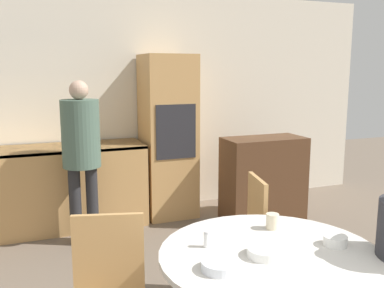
% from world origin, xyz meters
% --- Properties ---
extents(wall_back, '(6.27, 0.05, 2.60)m').
position_xyz_m(wall_back, '(0.00, 4.75, 1.30)').
color(wall_back, silver).
rests_on(wall_back, ground_plane).
extents(kitchen_counter, '(2.25, 0.60, 0.89)m').
position_xyz_m(kitchen_counter, '(-1.16, 4.41, 0.46)').
color(kitchen_counter, tan).
rests_on(kitchen_counter, ground_plane).
extents(oven_unit, '(0.57, 0.59, 1.87)m').
position_xyz_m(oven_unit, '(0.29, 4.41, 0.93)').
color(oven_unit, tan).
rests_on(oven_unit, ground_plane).
extents(sideboard, '(0.92, 0.45, 0.95)m').
position_xyz_m(sideboard, '(1.24, 3.85, 0.47)').
color(sideboard, '#51331E').
rests_on(sideboard, ground_plane).
extents(chair_far_right, '(0.48, 0.48, 0.95)m').
position_xyz_m(chair_far_right, '(0.19, 2.33, 0.53)').
color(chair_far_right, tan).
rests_on(chair_far_right, ground_plane).
extents(person_standing, '(0.36, 0.36, 1.60)m').
position_xyz_m(person_standing, '(-0.75, 3.89, 0.99)').
color(person_standing, '#262628').
rests_on(person_standing, ground_plane).
extents(cup, '(0.08, 0.08, 0.09)m').
position_xyz_m(cup, '(0.09, 1.81, 0.82)').
color(cup, beige).
rests_on(cup, dining_table).
extents(bowl_near, '(0.13, 0.13, 0.05)m').
position_xyz_m(bowl_near, '(0.28, 1.48, 0.80)').
color(bowl_near, white).
rests_on(bowl_near, dining_table).
extents(bowl_centre, '(0.19, 0.19, 0.04)m').
position_xyz_m(bowl_centre, '(-0.14, 1.50, 0.80)').
color(bowl_centre, white).
rests_on(bowl_centre, dining_table).
extents(bowl_far, '(0.19, 0.19, 0.04)m').
position_xyz_m(bowl_far, '(-0.41, 1.44, 0.80)').
color(bowl_far, silver).
rests_on(bowl_far, dining_table).
extents(salt_shaker, '(0.03, 0.03, 0.09)m').
position_xyz_m(salt_shaker, '(-0.37, 1.71, 0.82)').
color(salt_shaker, white).
rests_on(salt_shaker, dining_table).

